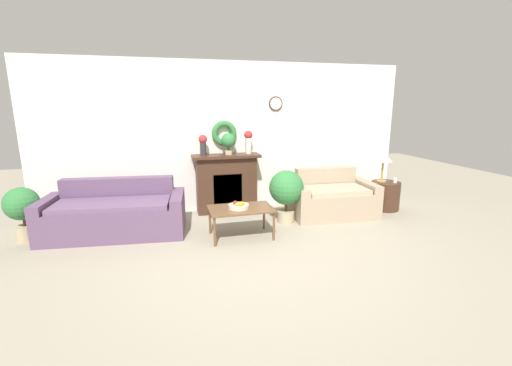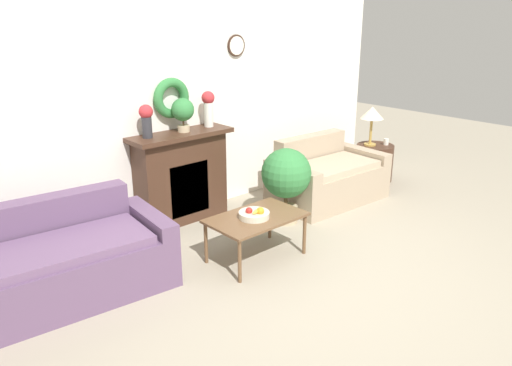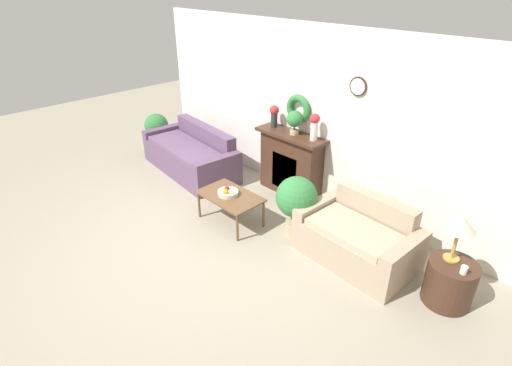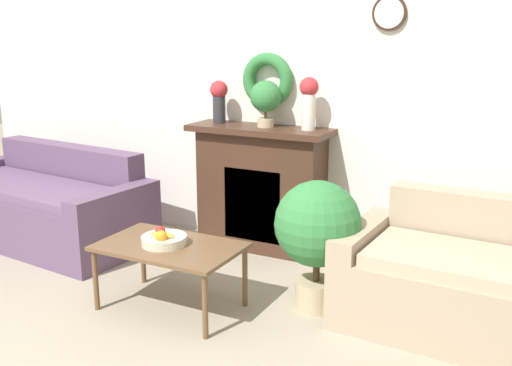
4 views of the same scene
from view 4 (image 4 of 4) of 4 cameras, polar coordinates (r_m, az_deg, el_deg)
wall_back at (r=5.06m, az=2.59°, el=8.87°), size 6.80×0.17×2.70m
fireplace at (r=5.07m, az=0.44°, el=-0.47°), size 1.21×0.41×1.06m
couch_left at (r=5.69m, az=-19.56°, el=-2.09°), size 2.13×1.10×0.81m
loveseat_right at (r=4.00m, az=19.06°, el=-8.98°), size 1.51×0.95×0.81m
coffee_table at (r=4.05m, az=-8.21°, el=-6.43°), size 0.94×0.59×0.45m
fruit_bowl at (r=4.03m, az=-8.79°, el=-5.32°), size 0.30×0.30×0.12m
vase_on_mantel_left at (r=5.13m, az=-3.55°, el=8.06°), size 0.15×0.15×0.36m
vase_on_mantel_right at (r=4.76m, az=5.05°, el=7.95°), size 0.15×0.15×0.42m
potted_plant_on_mantel at (r=4.89m, az=0.92°, el=8.07°), size 0.26×0.26×0.38m
potted_plant_floor_by_loveseat at (r=3.97m, az=5.87°, el=-4.41°), size 0.58×0.58×0.89m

